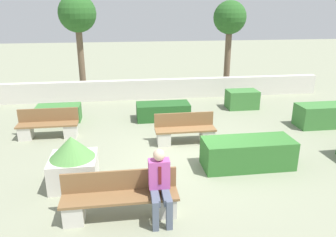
% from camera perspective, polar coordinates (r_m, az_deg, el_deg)
% --- Properties ---
extents(ground_plane, '(60.00, 60.00, 0.00)m').
position_cam_1_polar(ground_plane, '(8.59, 4.13, -6.60)').
color(ground_plane, gray).
extents(perimeter_wall, '(13.63, 0.30, 0.81)m').
position_cam_1_polar(perimeter_wall, '(13.90, -0.86, 5.22)').
color(perimeter_wall, beige).
rests_on(perimeter_wall, ground_plane).
extents(bench_front, '(2.12, 0.49, 0.84)m').
position_cam_1_polar(bench_front, '(6.22, -8.30, -13.94)').
color(bench_front, brown).
rests_on(bench_front, ground_plane).
extents(bench_left_side, '(1.71, 0.48, 0.84)m').
position_cam_1_polar(bench_left_side, '(9.29, 3.03, -2.43)').
color(bench_left_side, brown).
rests_on(bench_left_side, ground_plane).
extents(bench_right_side, '(1.74, 0.48, 0.84)m').
position_cam_1_polar(bench_right_side, '(10.29, -20.14, -1.44)').
color(bench_right_side, brown).
rests_on(bench_right_side, ground_plane).
extents(person_seated_man, '(0.38, 0.63, 1.32)m').
position_cam_1_polar(person_seated_man, '(5.92, -1.42, -11.07)').
color(person_seated_man, '#515B70').
rests_on(person_seated_man, ground_plane).
extents(hedge_block_near_left, '(1.43, 0.69, 0.56)m').
position_cam_1_polar(hedge_block_near_left, '(11.65, -18.46, 0.87)').
color(hedge_block_near_left, '#3D7A38').
rests_on(hedge_block_near_left, ground_plane).
extents(hedge_block_near_right, '(2.16, 0.84, 0.70)m').
position_cam_1_polar(hedge_block_near_right, '(8.14, 13.70, -5.89)').
color(hedge_block_near_right, '#33702D').
rests_on(hedge_block_near_right, ground_plane).
extents(hedge_block_mid_right, '(1.15, 0.74, 0.69)m').
position_cam_1_polar(hedge_block_mid_right, '(12.82, 12.76, 3.29)').
color(hedge_block_mid_right, '#3D7A38').
rests_on(hedge_block_mid_right, ground_plane).
extents(hedge_block_far_left, '(1.91, 0.78, 0.72)m').
position_cam_1_polar(hedge_block_far_left, '(11.76, 25.82, 0.51)').
color(hedge_block_far_left, '#3D7A38').
rests_on(hedge_block_far_left, ground_plane).
extents(hedge_block_far_right, '(1.80, 0.81, 0.56)m').
position_cam_1_polar(hedge_block_far_right, '(11.26, -0.87, 1.27)').
color(hedge_block_far_right, '#235623').
rests_on(hedge_block_far_right, ground_plane).
extents(planter_corner_left, '(0.98, 0.98, 1.12)m').
position_cam_1_polar(planter_corner_left, '(7.36, -16.20, -7.15)').
color(planter_corner_left, beige).
rests_on(planter_corner_left, ground_plane).
extents(tree_leftmost, '(1.57, 1.57, 4.22)m').
position_cam_1_polar(tree_leftmost, '(14.76, -15.50, 16.85)').
color(tree_leftmost, brown).
rests_on(tree_leftmost, ground_plane).
extents(tree_center_left, '(1.45, 1.45, 3.98)m').
position_cam_1_polar(tree_center_left, '(15.32, 10.69, 16.47)').
color(tree_center_left, brown).
rests_on(tree_center_left, ground_plane).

